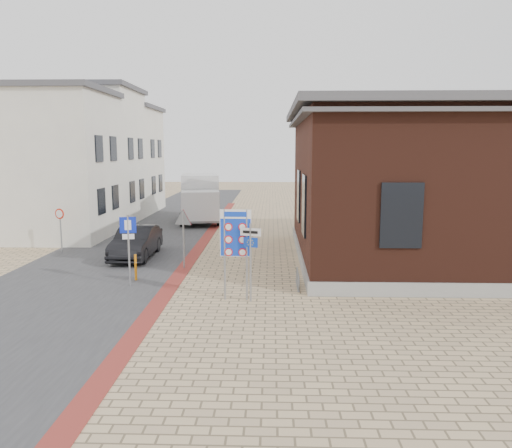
% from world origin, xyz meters
% --- Properties ---
extents(ground, '(120.00, 120.00, 0.00)m').
position_xyz_m(ground, '(0.00, 0.00, 0.00)').
color(ground, tan).
rests_on(ground, ground).
extents(road_strip, '(7.00, 60.00, 0.02)m').
position_xyz_m(road_strip, '(-5.50, 15.00, 0.01)').
color(road_strip, '#38383A').
rests_on(road_strip, ground).
extents(curb_strip, '(0.60, 40.00, 0.02)m').
position_xyz_m(curb_strip, '(-2.00, 10.00, 0.01)').
color(curb_strip, maroon).
rests_on(curb_strip, ground).
extents(brick_building, '(13.00, 13.00, 6.80)m').
position_xyz_m(brick_building, '(8.99, 7.00, 3.49)').
color(brick_building, gray).
rests_on(brick_building, ground).
extents(townhouse_near, '(7.40, 6.40, 8.30)m').
position_xyz_m(townhouse_near, '(-10.99, 12.00, 4.17)').
color(townhouse_near, white).
rests_on(townhouse_near, ground).
extents(townhouse_mid, '(7.40, 6.40, 9.10)m').
position_xyz_m(townhouse_mid, '(-10.99, 18.00, 4.57)').
color(townhouse_mid, white).
rests_on(townhouse_mid, ground).
extents(townhouse_far, '(7.40, 6.40, 8.30)m').
position_xyz_m(townhouse_far, '(-10.99, 24.00, 4.17)').
color(townhouse_far, white).
rests_on(townhouse_far, ground).
extents(bike_rack, '(0.08, 1.80, 0.60)m').
position_xyz_m(bike_rack, '(2.65, 2.20, 0.26)').
color(bike_rack, slate).
rests_on(bike_rack, ground).
extents(sedan, '(1.58, 4.44, 1.46)m').
position_xyz_m(sedan, '(-4.57, 6.84, 0.73)').
color(sedan, black).
rests_on(sedan, ground).
extents(box_truck, '(3.33, 6.46, 3.22)m').
position_xyz_m(box_truck, '(-3.23, 18.34, 1.67)').
color(box_truck, slate).
rests_on(box_truck, ground).
extents(border_sign, '(1.04, 0.10, 3.04)m').
position_xyz_m(border_sign, '(0.50, 0.50, 2.20)').
color(border_sign, gray).
rests_on(border_sign, ground).
extents(essen_sign, '(0.68, 0.25, 2.61)m').
position_xyz_m(essen_sign, '(1.00, 0.30, 1.74)').
color(essen_sign, gray).
rests_on(essen_sign, ground).
extents(parking_sign, '(0.58, 0.14, 2.65)m').
position_xyz_m(parking_sign, '(-3.50, 2.00, 1.82)').
color(parking_sign, gray).
rests_on(parking_sign, ground).
extents(yield_sign, '(0.86, 0.29, 2.47)m').
position_xyz_m(yield_sign, '(-2.00, 4.81, 1.88)').
color(yield_sign, gray).
rests_on(yield_sign, ground).
extents(speed_sign, '(0.49, 0.18, 2.16)m').
position_xyz_m(speed_sign, '(-8.50, 7.84, 1.43)').
color(speed_sign, gray).
rests_on(speed_sign, ground).
extents(bollard, '(0.12, 0.12, 1.02)m').
position_xyz_m(bollard, '(-3.50, 2.80, 0.51)').
color(bollard, orange).
rests_on(bollard, ground).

